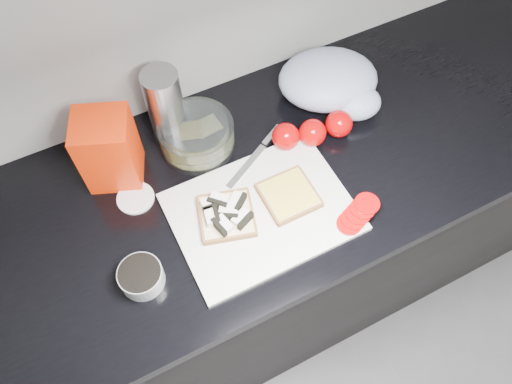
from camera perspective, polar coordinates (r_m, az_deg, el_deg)
base_cabinet at (r=1.60m, az=-1.92°, el=-7.85°), size 3.50×0.60×0.86m
countertop at (r=1.20m, az=-2.54°, el=0.61°), size 3.50×0.64×0.04m
cutting_board at (r=1.14m, az=0.68°, el=-2.30°), size 0.40×0.30×0.01m
bread_left at (r=1.12m, az=-3.45°, el=-2.59°), size 0.16×0.16×0.04m
bread_right at (r=1.15m, az=3.77°, el=-0.37°), size 0.12×0.12×0.02m
tomato_slices at (r=1.14m, az=11.59°, el=-2.45°), size 0.13×0.09×0.02m
knife at (r=1.22m, az=0.60°, el=5.03°), size 0.20×0.12×0.01m
seed_tub at (r=1.08m, az=-13.00°, el=-9.36°), size 0.09×0.09×0.05m
tub_lid at (r=1.19m, az=-13.59°, el=-0.69°), size 0.11×0.11×0.01m
glass_bowl at (r=1.23m, az=-6.79°, el=6.42°), size 0.18×0.18×0.08m
bread_bag at (r=1.17m, az=-16.47°, el=4.66°), size 0.15×0.15×0.19m
steel_canister at (r=1.21m, az=-10.27°, el=9.55°), size 0.09×0.09×0.21m
grocery_bag at (r=1.32m, az=8.69°, el=12.25°), size 0.31×0.30×0.11m
whole_tomatoes at (r=1.24m, az=6.48°, el=6.93°), size 0.21×0.09×0.07m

